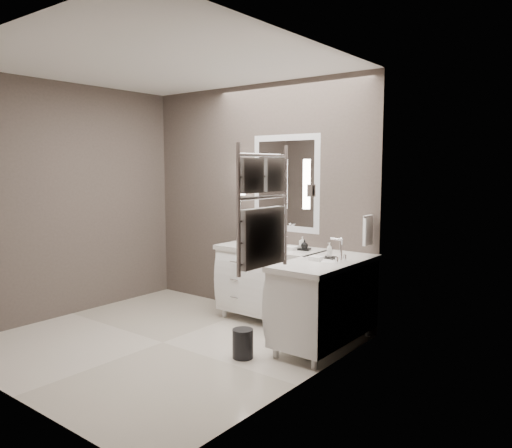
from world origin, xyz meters
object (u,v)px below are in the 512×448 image
Objects in this scene: vanity_right at (325,298)px; towel_ladder at (263,216)px; waste_bin at (243,344)px; vanity_back at (272,279)px.

vanity_right is 1.38× the size of towel_ladder.
vanity_right is at bearing 58.37° from waste_bin.
towel_ladder is 1.54m from waste_bin.
towel_ladder is (0.23, -1.30, 0.91)m from vanity_right.
vanity_back reaches higher than waste_bin.
vanity_back is 2.16m from towel_ladder.
towel_ladder is 3.36× the size of waste_bin.
vanity_back is at bearing 159.62° from vanity_right.
waste_bin is (-0.67, 0.58, -1.26)m from towel_ladder.
vanity_back is 1.00× the size of vanity_right.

